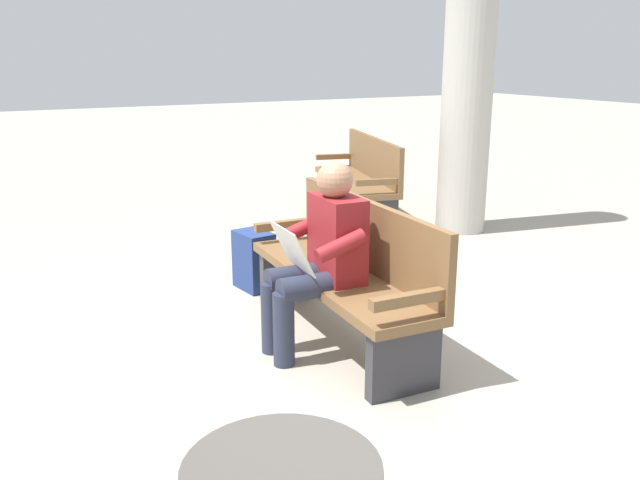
{
  "coord_description": "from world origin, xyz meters",
  "views": [
    {
      "loc": [
        -3.46,
        2.01,
        1.79
      ],
      "look_at": [
        -0.05,
        0.15,
        0.7
      ],
      "focal_mm": 37.51,
      "sensor_mm": 36.0,
      "label": 1
    }
  ],
  "objects_px": {
    "bench_far": "(361,178)",
    "person_seated": "(321,253)",
    "support_pillar": "(470,43)",
    "bench_near": "(347,270)",
    "backpack": "(255,261)"
  },
  "relations": [
    {
      "from": "person_seated",
      "to": "support_pillar",
      "type": "bearing_deg",
      "value": -51.68
    },
    {
      "from": "person_seated",
      "to": "bench_near",
      "type": "bearing_deg",
      "value": -67.96
    },
    {
      "from": "support_pillar",
      "to": "bench_near",
      "type": "bearing_deg",
      "value": 126.3
    },
    {
      "from": "person_seated",
      "to": "support_pillar",
      "type": "xyz_separation_m",
      "value": [
        1.89,
        -2.7,
        1.25
      ]
    },
    {
      "from": "bench_far",
      "to": "support_pillar",
      "type": "xyz_separation_m",
      "value": [
        -0.93,
        -0.65,
        1.42
      ]
    },
    {
      "from": "backpack",
      "to": "support_pillar",
      "type": "bearing_deg",
      "value": -76.06
    },
    {
      "from": "bench_near",
      "to": "support_pillar",
      "type": "xyz_separation_m",
      "value": [
        1.81,
        -2.46,
        1.42
      ]
    },
    {
      "from": "bench_near",
      "to": "support_pillar",
      "type": "distance_m",
      "value": 3.37
    },
    {
      "from": "bench_far",
      "to": "support_pillar",
      "type": "distance_m",
      "value": 1.82
    },
    {
      "from": "bench_far",
      "to": "person_seated",
      "type": "bearing_deg",
      "value": 159.25
    },
    {
      "from": "bench_near",
      "to": "bench_far",
      "type": "height_order",
      "value": "same"
    },
    {
      "from": "bench_near",
      "to": "backpack",
      "type": "bearing_deg",
      "value": 10.55
    },
    {
      "from": "person_seated",
      "to": "support_pillar",
      "type": "relative_size",
      "value": 0.31
    },
    {
      "from": "bench_near",
      "to": "person_seated",
      "type": "bearing_deg",
      "value": 112.04
    },
    {
      "from": "bench_near",
      "to": "support_pillar",
      "type": "height_order",
      "value": "support_pillar"
    }
  ]
}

